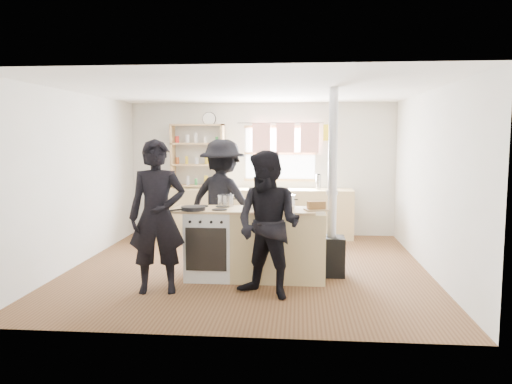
{
  "coord_description": "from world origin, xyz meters",
  "views": [
    {
      "loc": [
        0.71,
        -6.94,
        1.86
      ],
      "look_at": [
        0.12,
        -0.1,
        1.1
      ],
      "focal_mm": 35.0,
      "sensor_mm": 36.0,
      "label": 1
    }
  ],
  "objects_px": {
    "skillet_greens": "(193,208)",
    "stockpot_counter": "(285,201)",
    "flue_heater": "(332,228)",
    "person_near_right": "(268,225)",
    "person_far": "(223,201)",
    "stockpot_stove": "(226,200)",
    "person_near_left": "(157,217)",
    "cooking_island": "(255,244)",
    "bread_board": "(316,207)",
    "roast_tray": "(259,205)",
    "thermos": "(318,182)"
  },
  "relations": [
    {
      "from": "person_near_left",
      "to": "person_near_right",
      "type": "relative_size",
      "value": 1.08
    },
    {
      "from": "skillet_greens",
      "to": "stockpot_counter",
      "type": "distance_m",
      "value": 1.21
    },
    {
      "from": "roast_tray",
      "to": "bread_board",
      "type": "relative_size",
      "value": 1.06
    },
    {
      "from": "person_near_right",
      "to": "person_far",
      "type": "relative_size",
      "value": 0.93
    },
    {
      "from": "thermos",
      "to": "person_near_left",
      "type": "distance_m",
      "value": 3.99
    },
    {
      "from": "skillet_greens",
      "to": "stockpot_counter",
      "type": "height_order",
      "value": "stockpot_counter"
    },
    {
      "from": "skillet_greens",
      "to": "stockpot_stove",
      "type": "relative_size",
      "value": 1.98
    },
    {
      "from": "cooking_island",
      "to": "person_far",
      "type": "height_order",
      "value": "person_far"
    },
    {
      "from": "flue_heater",
      "to": "person_near_left",
      "type": "relative_size",
      "value": 1.36
    },
    {
      "from": "flue_heater",
      "to": "person_near_right",
      "type": "relative_size",
      "value": 1.47
    },
    {
      "from": "skillet_greens",
      "to": "person_near_right",
      "type": "bearing_deg",
      "value": -28.41
    },
    {
      "from": "person_near_left",
      "to": "person_far",
      "type": "distance_m",
      "value": 1.66
    },
    {
      "from": "roast_tray",
      "to": "person_near_right",
      "type": "bearing_deg",
      "value": -77.75
    },
    {
      "from": "skillet_greens",
      "to": "person_near_right",
      "type": "xyz_separation_m",
      "value": [
        0.99,
        -0.54,
        -0.11
      ]
    },
    {
      "from": "roast_tray",
      "to": "stockpot_stove",
      "type": "bearing_deg",
      "value": 163.31
    },
    {
      "from": "thermos",
      "to": "person_near_left",
      "type": "relative_size",
      "value": 0.15
    },
    {
      "from": "stockpot_counter",
      "to": "person_near_left",
      "type": "distance_m",
      "value": 1.7
    },
    {
      "from": "stockpot_counter",
      "to": "person_far",
      "type": "bearing_deg",
      "value": 140.74
    },
    {
      "from": "roast_tray",
      "to": "person_near_right",
      "type": "height_order",
      "value": "person_near_right"
    },
    {
      "from": "roast_tray",
      "to": "flue_heater",
      "type": "height_order",
      "value": "flue_heater"
    },
    {
      "from": "person_near_right",
      "to": "thermos",
      "type": "bearing_deg",
      "value": 106.2
    },
    {
      "from": "bread_board",
      "to": "person_near_left",
      "type": "xyz_separation_m",
      "value": [
        -1.9,
        -0.57,
        -0.06
      ]
    },
    {
      "from": "skillet_greens",
      "to": "person_near_left",
      "type": "relative_size",
      "value": 0.24
    },
    {
      "from": "flue_heater",
      "to": "stockpot_counter",
      "type": "bearing_deg",
      "value": -169.31
    },
    {
      "from": "stockpot_stove",
      "to": "person_near_left",
      "type": "relative_size",
      "value": 0.12
    },
    {
      "from": "skillet_greens",
      "to": "person_near_right",
      "type": "height_order",
      "value": "person_near_right"
    },
    {
      "from": "stockpot_counter",
      "to": "flue_heater",
      "type": "relative_size",
      "value": 0.1
    },
    {
      "from": "person_far",
      "to": "stockpot_counter",
      "type": "bearing_deg",
      "value": 162.89
    },
    {
      "from": "roast_tray",
      "to": "stockpot_counter",
      "type": "height_order",
      "value": "stockpot_counter"
    },
    {
      "from": "cooking_island",
      "to": "flue_heater",
      "type": "xyz_separation_m",
      "value": [
        1.01,
        0.24,
        0.18
      ]
    },
    {
      "from": "thermos",
      "to": "stockpot_counter",
      "type": "relative_size",
      "value": 1.05
    },
    {
      "from": "roast_tray",
      "to": "bread_board",
      "type": "distance_m",
      "value": 0.75
    },
    {
      "from": "thermos",
      "to": "flue_heater",
      "type": "distance_m",
      "value": 2.56
    },
    {
      "from": "skillet_greens",
      "to": "bread_board",
      "type": "xyz_separation_m",
      "value": [
        1.56,
        0.11,
        0.02
      ]
    },
    {
      "from": "roast_tray",
      "to": "stockpot_stove",
      "type": "distance_m",
      "value": 0.48
    },
    {
      "from": "skillet_greens",
      "to": "roast_tray",
      "type": "distance_m",
      "value": 0.86
    },
    {
      "from": "skillet_greens",
      "to": "roast_tray",
      "type": "bearing_deg",
      "value": 17.49
    },
    {
      "from": "stockpot_counter",
      "to": "skillet_greens",
      "type": "bearing_deg",
      "value": -164.37
    },
    {
      "from": "person_near_right",
      "to": "stockpot_stove",
      "type": "bearing_deg",
      "value": 151.6
    },
    {
      "from": "skillet_greens",
      "to": "flue_heater",
      "type": "relative_size",
      "value": 0.17
    },
    {
      "from": "stockpot_counter",
      "to": "person_near_right",
      "type": "xyz_separation_m",
      "value": [
        -0.17,
        -0.86,
        -0.16
      ]
    },
    {
      "from": "person_far",
      "to": "roast_tray",
      "type": "bearing_deg",
      "value": 147.92
    },
    {
      "from": "skillet_greens",
      "to": "stockpot_stove",
      "type": "bearing_deg",
      "value": 47.62
    },
    {
      "from": "skillet_greens",
      "to": "stockpot_counter",
      "type": "xyz_separation_m",
      "value": [
        1.16,
        0.33,
        0.06
      ]
    },
    {
      "from": "flue_heater",
      "to": "person_far",
      "type": "height_order",
      "value": "flue_heater"
    },
    {
      "from": "bread_board",
      "to": "person_far",
      "type": "relative_size",
      "value": 0.18
    },
    {
      "from": "bread_board",
      "to": "flue_heater",
      "type": "distance_m",
      "value": 0.52
    },
    {
      "from": "skillet_greens",
      "to": "roast_tray",
      "type": "relative_size",
      "value": 1.28
    },
    {
      "from": "person_far",
      "to": "bread_board",
      "type": "bearing_deg",
      "value": 165.72
    },
    {
      "from": "stockpot_counter",
      "to": "person_near_left",
      "type": "xyz_separation_m",
      "value": [
        -1.5,
        -0.79,
        -0.1
      ]
    }
  ]
}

